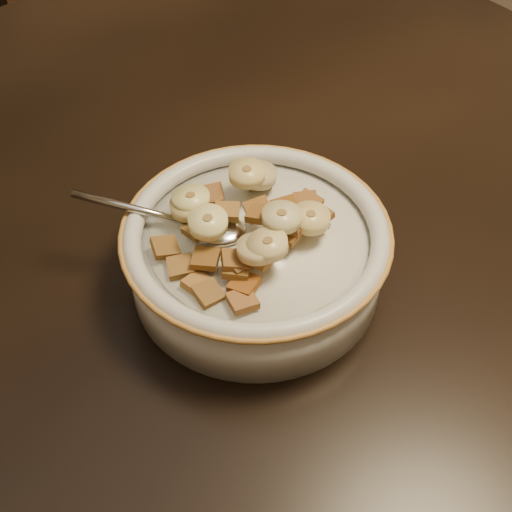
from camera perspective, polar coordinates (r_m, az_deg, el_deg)
table at (r=0.67m, az=-17.19°, el=-2.31°), size 1.40×0.90×0.04m
cereal_bowl at (r=0.60m, az=-0.00°, el=-0.31°), size 0.21×0.21×0.05m
milk at (r=0.58m, az=-0.00°, el=1.38°), size 0.17×0.17×0.00m
spoon at (r=0.58m, az=-3.27°, el=2.14°), size 0.06×0.06×0.01m
cereal_square_0 at (r=0.54m, az=-1.37°, el=-0.44°), size 0.02×0.02×0.01m
cereal_square_1 at (r=0.54m, az=-1.71°, el=-0.35°), size 0.03×0.03×0.01m
cereal_square_2 at (r=0.53m, az=-3.83°, el=-3.00°), size 0.02×0.02×0.01m
cereal_square_3 at (r=0.55m, az=-6.05°, el=-0.85°), size 0.03×0.03×0.01m
cereal_square_4 at (r=0.57m, az=-4.67°, el=2.16°), size 0.02×0.02×0.01m
cereal_square_5 at (r=0.58m, az=2.28°, el=3.93°), size 0.03×0.03×0.01m
cereal_square_6 at (r=0.62m, az=0.21°, el=6.06°), size 0.03×0.03×0.01m
cereal_square_7 at (r=0.54m, az=-0.96°, el=-2.26°), size 0.03×0.03×0.01m
cereal_square_8 at (r=0.53m, az=-1.09°, el=-3.60°), size 0.02×0.02×0.01m
cereal_square_9 at (r=0.56m, az=2.62°, el=1.85°), size 0.02×0.02×0.01m
cereal_square_10 at (r=0.58m, az=4.96°, el=3.25°), size 0.02×0.02×0.01m
cereal_square_11 at (r=0.56m, az=-7.27°, el=0.70°), size 0.03×0.03×0.01m
cereal_square_12 at (r=0.61m, az=-3.58°, el=4.90°), size 0.03×0.03×0.01m
cereal_square_13 at (r=0.56m, az=2.76°, el=2.43°), size 0.03×0.03×0.01m
cereal_square_14 at (r=0.58m, az=4.69°, el=2.91°), size 0.03×0.03×0.01m
cereal_square_15 at (r=0.55m, az=-4.05°, el=-0.20°), size 0.03×0.03×0.01m
cereal_square_16 at (r=0.60m, az=3.98°, el=4.38°), size 0.03×0.03×0.01m
cereal_square_17 at (r=0.57m, az=0.16°, el=3.73°), size 0.03×0.03×0.01m
cereal_square_18 at (r=0.54m, az=0.39°, el=-0.01°), size 0.02×0.02×0.01m
cereal_square_19 at (r=0.54m, az=-1.53°, el=-1.07°), size 0.03×0.03×0.01m
cereal_square_20 at (r=0.54m, az=-4.62°, el=-2.23°), size 0.02×0.02×0.01m
cereal_square_21 at (r=0.56m, az=0.40°, el=3.35°), size 0.03×0.03×0.01m
cereal_square_22 at (r=0.59m, az=4.16°, el=4.26°), size 0.02×0.03×0.01m
cereal_square_23 at (r=0.58m, az=-2.33°, el=3.58°), size 0.03×0.03×0.01m
banana_slice_0 at (r=0.56m, az=4.39°, el=3.04°), size 0.04×0.04×0.01m
banana_slice_1 at (r=0.55m, az=2.07°, el=3.12°), size 0.04×0.04×0.01m
banana_slice_2 at (r=0.55m, az=-3.86°, el=2.71°), size 0.03×0.03×0.01m
banana_slice_3 at (r=0.54m, az=0.07°, el=0.59°), size 0.04×0.04×0.02m
banana_slice_4 at (r=0.58m, az=-5.38°, el=4.04°), size 0.04×0.04×0.01m
banana_slice_5 at (r=0.60m, az=-0.73°, el=6.63°), size 0.04×0.04×0.01m
banana_slice_6 at (r=0.61m, az=0.19°, el=6.51°), size 0.03×0.03×0.01m
banana_slice_7 at (r=0.53m, az=0.95°, el=0.89°), size 0.03×0.03×0.01m
banana_slice_8 at (r=0.58m, az=-5.23°, el=4.54°), size 0.04×0.04×0.01m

